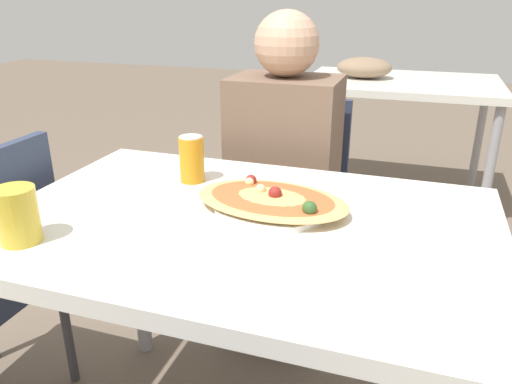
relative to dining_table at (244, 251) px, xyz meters
name	(u,v)px	position (x,y,z in m)	size (l,w,h in m)	color
dining_table	(244,251)	(0.00, 0.00, 0.00)	(1.13, 0.76, 0.75)	silver
chair_far_seated	(290,202)	(-0.07, 0.71, -0.17)	(0.40, 0.40, 0.86)	#2D3851
person_seated	(283,160)	(-0.07, 0.60, 0.03)	(0.36, 0.28, 1.18)	#2D2D38
pizza_main	(272,201)	(0.04, 0.07, 0.10)	(0.40, 0.28, 0.06)	white
soda_can	(192,159)	(-0.21, 0.18, 0.15)	(0.07, 0.07, 0.12)	orange
drink_glass	(17,215)	(-0.40, -0.25, 0.14)	(0.08, 0.08, 0.12)	gold
background_table	(394,89)	(0.19, 2.07, 0.03)	(1.10, 0.80, 0.87)	silver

